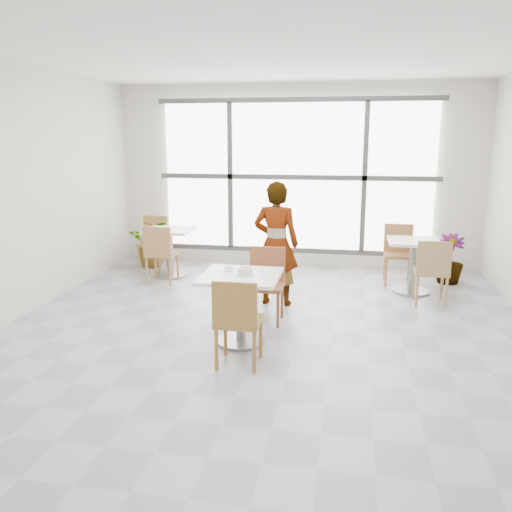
% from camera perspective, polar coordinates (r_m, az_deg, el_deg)
% --- Properties ---
extents(floor, '(7.00, 7.00, 0.00)m').
position_cam_1_polar(floor, '(5.81, 0.53, -9.02)').
color(floor, '#9E9EA5').
rests_on(floor, ground).
extents(ceiling, '(7.00, 7.00, 0.00)m').
position_cam_1_polar(ceiling, '(5.47, 0.60, 21.64)').
color(ceiling, white).
rests_on(ceiling, ground).
extents(wall_back, '(6.00, 0.00, 6.00)m').
position_cam_1_polar(wall_back, '(8.89, 4.36, 8.45)').
color(wall_back, silver).
rests_on(wall_back, ground).
extents(wall_front, '(6.00, 0.00, 6.00)m').
position_cam_1_polar(wall_front, '(2.13, -15.37, -5.44)').
color(wall_front, silver).
rests_on(wall_front, ground).
extents(window, '(4.60, 0.07, 2.52)m').
position_cam_1_polar(window, '(8.83, 4.32, 8.42)').
color(window, white).
rests_on(window, ground).
extents(main_table, '(0.80, 0.80, 0.75)m').
position_cam_1_polar(main_table, '(5.59, -1.66, -4.25)').
color(main_table, white).
rests_on(main_table, ground).
extents(chair_near, '(0.42, 0.42, 0.87)m').
position_cam_1_polar(chair_near, '(5.00, -2.03, -6.57)').
color(chair_near, olive).
rests_on(chair_near, ground).
extents(chair_far, '(0.42, 0.42, 0.87)m').
position_cam_1_polar(chair_far, '(6.30, 1.09, -2.49)').
color(chair_far, brown).
rests_on(chair_far, ground).
extents(oatmeal_bowl, '(0.21, 0.21, 0.10)m').
position_cam_1_polar(oatmeal_bowl, '(5.49, -1.19, -1.60)').
color(oatmeal_bowl, silver).
rests_on(oatmeal_bowl, main_table).
extents(coffee_cup, '(0.16, 0.13, 0.07)m').
position_cam_1_polar(coffee_cup, '(5.65, -2.98, -1.36)').
color(coffee_cup, white).
rests_on(coffee_cup, main_table).
extents(person, '(0.61, 0.43, 1.61)m').
position_cam_1_polar(person, '(6.84, 2.17, 1.32)').
color(person, black).
rests_on(person, ground).
extents(bg_table_left, '(0.70, 0.70, 0.75)m').
position_cam_1_polar(bg_table_left, '(8.41, -9.22, 1.12)').
color(bg_table_left, white).
rests_on(bg_table_left, ground).
extents(bg_table_right, '(0.70, 0.70, 0.75)m').
position_cam_1_polar(bg_table_right, '(7.73, 16.48, -0.26)').
color(bg_table_right, silver).
rests_on(bg_table_right, ground).
extents(bg_chair_left_near, '(0.42, 0.42, 0.87)m').
position_cam_1_polar(bg_chair_left_near, '(8.00, -10.25, 0.57)').
color(bg_chair_left_near, '#A17548').
rests_on(bg_chair_left_near, ground).
extents(bg_chair_left_far, '(0.42, 0.42, 0.87)m').
position_cam_1_polar(bg_chair_left_far, '(8.94, -10.87, 1.82)').
color(bg_chair_left_far, '#A17741').
rests_on(bg_chair_left_far, ground).
extents(bg_chair_right_near, '(0.42, 0.42, 0.87)m').
position_cam_1_polar(bg_chair_right_near, '(7.19, 18.34, -1.24)').
color(bg_chair_right_near, '#9C7A4E').
rests_on(bg_chair_right_near, ground).
extents(bg_chair_right_far, '(0.42, 0.42, 0.87)m').
position_cam_1_polar(bg_chair_right_far, '(8.23, 14.99, 0.68)').
color(bg_chair_right_far, '#976A40').
rests_on(bg_chair_right_far, ground).
extents(plant_left, '(0.74, 0.65, 0.80)m').
position_cam_1_polar(plant_left, '(9.12, -10.97, 1.38)').
color(plant_left, '#477A43').
rests_on(plant_left, ground).
extents(plant_right, '(0.47, 0.47, 0.74)m').
position_cam_1_polar(plant_right, '(8.42, 19.97, -0.29)').
color(plant_right, '#528148').
rests_on(plant_right, ground).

